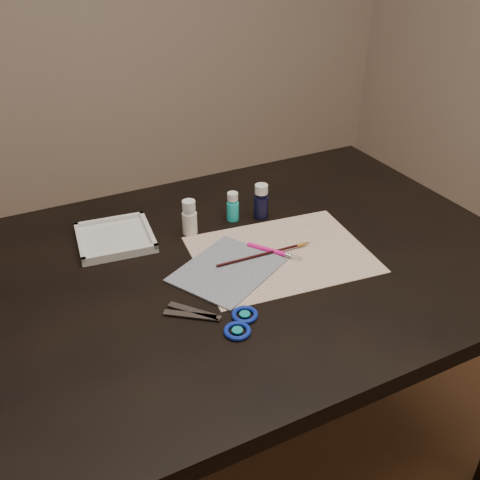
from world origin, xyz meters
name	(u,v)px	position (x,y,z in m)	size (l,w,h in m)	color
ground	(240,466)	(0.00, 0.00, -0.01)	(3.50, 3.50, 0.02)	#422614
table	(240,375)	(0.00, 0.00, 0.38)	(1.30, 0.90, 0.75)	black
paper	(281,254)	(0.09, -0.03, 0.75)	(0.40, 0.30, 0.00)	white
canvas	(227,270)	(-0.05, -0.03, 0.75)	(0.22, 0.18, 0.00)	#121C40
paint_bottle_white	(189,217)	(-0.06, 0.16, 0.79)	(0.04, 0.04, 0.09)	white
paint_bottle_cyan	(233,206)	(0.07, 0.17, 0.79)	(0.03, 0.03, 0.08)	#1DC9CA
paint_bottle_navy	(261,201)	(0.14, 0.15, 0.80)	(0.04, 0.04, 0.09)	black
paintbrush	(266,253)	(0.06, -0.02, 0.76)	(0.25, 0.01, 0.01)	black
craft_knife	(276,252)	(0.08, -0.02, 0.76)	(0.14, 0.01, 0.01)	#FF1693
scissors	(209,319)	(-0.15, -0.17, 0.76)	(0.20, 0.10, 0.01)	silver
palette_tray	(115,237)	(-0.24, 0.20, 0.76)	(0.17, 0.17, 0.02)	silver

